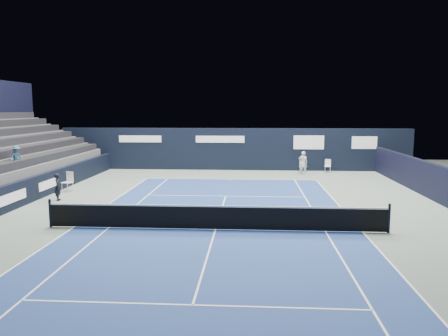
# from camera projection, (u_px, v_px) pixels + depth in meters

# --- Properties ---
(ground) EXTENTS (48.00, 48.00, 0.00)m
(ground) POSITION_uv_depth(u_px,v_px,m) (219.00, 217.00, 18.46)
(ground) COLOR #57675E
(ground) RESTS_ON ground
(court_surface) EXTENTS (10.97, 23.77, 0.01)m
(court_surface) POSITION_uv_depth(u_px,v_px,m) (215.00, 230.00, 16.48)
(court_surface) COLOR navy
(court_surface) RESTS_ON ground
(enclosure_wall_right) EXTENTS (0.30, 22.00, 1.80)m
(enclosure_wall_right) POSITION_uv_depth(u_px,v_px,m) (436.00, 183.00, 21.63)
(enclosure_wall_right) COLOR black
(enclosure_wall_right) RESTS_ON ground
(folding_chair_back_a) EXTENTS (0.43, 0.42, 0.89)m
(folding_chair_back_a) POSITION_uv_depth(u_px,v_px,m) (302.00, 165.00, 31.33)
(folding_chair_back_a) COLOR silver
(folding_chair_back_a) RESTS_ON ground
(folding_chair_back_b) EXTENTS (0.49, 0.48, 0.94)m
(folding_chair_back_b) POSITION_uv_depth(u_px,v_px,m) (328.00, 165.00, 31.35)
(folding_chair_back_b) COLOR silver
(folding_chair_back_b) RESTS_ON ground
(line_judge_chair) EXTENTS (0.61, 0.60, 1.09)m
(line_judge_chair) POSITION_uv_depth(u_px,v_px,m) (68.00, 180.00, 24.13)
(line_judge_chair) COLOR silver
(line_judge_chair) RESTS_ON ground
(line_judge) EXTENTS (0.44, 0.56, 1.37)m
(line_judge) POSITION_uv_depth(u_px,v_px,m) (58.00, 187.00, 21.67)
(line_judge) COLOR black
(line_judge) RESTS_ON ground
(court_markings) EXTENTS (11.03, 23.83, 0.00)m
(court_markings) POSITION_uv_depth(u_px,v_px,m) (215.00, 230.00, 16.48)
(court_markings) COLOR white
(court_markings) RESTS_ON court_surface
(tennis_net) EXTENTS (12.90, 0.10, 1.10)m
(tennis_net) POSITION_uv_depth(u_px,v_px,m) (215.00, 217.00, 16.42)
(tennis_net) COLOR black
(tennis_net) RESTS_ON ground
(back_sponsor_wall) EXTENTS (26.00, 0.63, 3.10)m
(back_sponsor_wall) POSITION_uv_depth(u_px,v_px,m) (234.00, 149.00, 32.59)
(back_sponsor_wall) COLOR black
(back_sponsor_wall) RESTS_ON ground
(side_barrier_left) EXTENTS (0.33, 22.00, 1.20)m
(side_barrier_left) POSITION_uv_depth(u_px,v_px,m) (45.00, 184.00, 22.91)
(side_barrier_left) COLOR black
(side_barrier_left) RESTS_ON ground
(tennis_player) EXTENTS (0.62, 0.83, 1.63)m
(tennis_player) POSITION_uv_depth(u_px,v_px,m) (303.00, 163.00, 30.26)
(tennis_player) COLOR silver
(tennis_player) RESTS_ON ground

